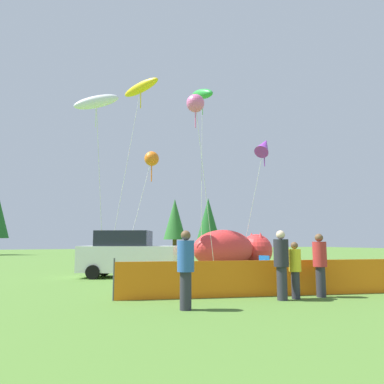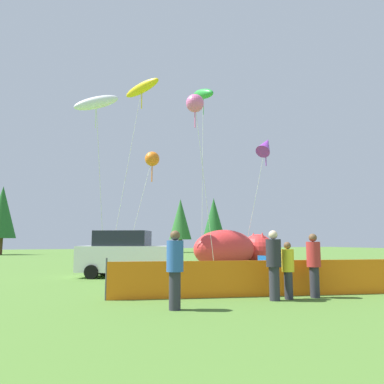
{
  "view_description": "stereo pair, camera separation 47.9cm",
  "coord_description": "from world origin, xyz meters",
  "px_view_note": "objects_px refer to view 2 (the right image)",
  "views": [
    {
      "loc": [
        -7.94,
        -13.52,
        1.63
      ],
      "look_at": [
        0.06,
        4.41,
        4.17
      ],
      "focal_mm": 35.0,
      "sensor_mm": 36.0,
      "label": 1
    },
    {
      "loc": [
        -7.5,
        -13.71,
        1.63
      ],
      "look_at": [
        0.06,
        4.41,
        4.17
      ],
      "focal_mm": 35.0,
      "sensor_mm": 36.0,
      "label": 2
    }
  ],
  "objects_px": {
    "spectator_in_blue_shirt": "(314,262)",
    "kite_purple_delta": "(266,146)",
    "inflatable_cat": "(234,251)",
    "folding_chair": "(262,265)",
    "spectator_in_grey_shirt": "(288,268)",
    "kite_white_ghost": "(96,103)",
    "parked_car": "(126,254)",
    "spectator_in_yellow_shirt": "(274,262)",
    "kite_orange_flower": "(152,159)",
    "kite_green_fish": "(203,95)",
    "kite_yellow_hero": "(142,89)",
    "kite_pink_octopus": "(195,104)",
    "spectator_in_green_shirt": "(175,266)"
  },
  "relations": [
    {
      "from": "spectator_in_blue_shirt",
      "to": "kite_purple_delta",
      "type": "relative_size",
      "value": 0.22
    },
    {
      "from": "inflatable_cat",
      "to": "spectator_in_blue_shirt",
      "type": "bearing_deg",
      "value": -122.85
    },
    {
      "from": "folding_chair",
      "to": "kite_purple_delta",
      "type": "height_order",
      "value": "kite_purple_delta"
    },
    {
      "from": "spectator_in_grey_shirt",
      "to": "kite_white_ghost",
      "type": "height_order",
      "value": "kite_white_ghost"
    },
    {
      "from": "parked_car",
      "to": "spectator_in_yellow_shirt",
      "type": "distance_m",
      "value": 8.24
    },
    {
      "from": "kite_white_ghost",
      "to": "kite_orange_flower",
      "type": "relative_size",
      "value": 1.39
    },
    {
      "from": "kite_green_fish",
      "to": "kite_yellow_hero",
      "type": "distance_m",
      "value": 3.75
    },
    {
      "from": "kite_orange_flower",
      "to": "inflatable_cat",
      "type": "bearing_deg",
      "value": -2.52
    },
    {
      "from": "spectator_in_yellow_shirt",
      "to": "kite_pink_octopus",
      "type": "height_order",
      "value": "kite_pink_octopus"
    },
    {
      "from": "folding_chair",
      "to": "kite_pink_octopus",
      "type": "distance_m",
      "value": 8.79
    },
    {
      "from": "parked_car",
      "to": "spectator_in_grey_shirt",
      "type": "xyz_separation_m",
      "value": [
        2.84,
        -7.85,
        -0.14
      ]
    },
    {
      "from": "spectator_in_yellow_shirt",
      "to": "kite_purple_delta",
      "type": "relative_size",
      "value": 0.23
    },
    {
      "from": "spectator_in_grey_shirt",
      "to": "kite_purple_delta",
      "type": "relative_size",
      "value": 0.19
    },
    {
      "from": "parked_car",
      "to": "folding_chair",
      "type": "bearing_deg",
      "value": 3.41
    },
    {
      "from": "parked_car",
      "to": "kite_yellow_hero",
      "type": "xyz_separation_m",
      "value": [
        1.77,
        4.54,
        9.78
      ]
    },
    {
      "from": "kite_white_ghost",
      "to": "kite_purple_delta",
      "type": "height_order",
      "value": "kite_white_ghost"
    },
    {
      "from": "kite_white_ghost",
      "to": "kite_green_fish",
      "type": "bearing_deg",
      "value": 10.52
    },
    {
      "from": "spectator_in_blue_shirt",
      "to": "kite_white_ghost",
      "type": "distance_m",
      "value": 13.33
    },
    {
      "from": "spectator_in_yellow_shirt",
      "to": "kite_purple_delta",
      "type": "xyz_separation_m",
      "value": [
        6.85,
        10.39,
        6.43
      ]
    },
    {
      "from": "kite_pink_octopus",
      "to": "kite_white_ghost",
      "type": "bearing_deg",
      "value": 162.3
    },
    {
      "from": "kite_green_fish",
      "to": "spectator_in_yellow_shirt",
      "type": "bearing_deg",
      "value": -104.67
    },
    {
      "from": "inflatable_cat",
      "to": "kite_white_ghost",
      "type": "distance_m",
      "value": 11.22
    },
    {
      "from": "spectator_in_blue_shirt",
      "to": "kite_purple_delta",
      "type": "distance_m",
      "value": 13.41
    },
    {
      "from": "parked_car",
      "to": "spectator_in_grey_shirt",
      "type": "distance_m",
      "value": 8.35
    },
    {
      "from": "inflatable_cat",
      "to": "kite_white_ghost",
      "type": "bearing_deg",
      "value": 171.16
    },
    {
      "from": "spectator_in_blue_shirt",
      "to": "kite_orange_flower",
      "type": "relative_size",
      "value": 0.28
    },
    {
      "from": "kite_orange_flower",
      "to": "parked_car",
      "type": "bearing_deg",
      "value": -123.37
    },
    {
      "from": "inflatable_cat",
      "to": "spectator_in_yellow_shirt",
      "type": "height_order",
      "value": "inflatable_cat"
    },
    {
      "from": "kite_orange_flower",
      "to": "kite_purple_delta",
      "type": "height_order",
      "value": "kite_purple_delta"
    },
    {
      "from": "folding_chair",
      "to": "spectator_in_blue_shirt",
      "type": "relative_size",
      "value": 0.52
    },
    {
      "from": "inflatable_cat",
      "to": "spectator_in_yellow_shirt",
      "type": "relative_size",
      "value": 3.21
    },
    {
      "from": "spectator_in_grey_shirt",
      "to": "spectator_in_green_shirt",
      "type": "bearing_deg",
      "value": -175.26
    },
    {
      "from": "kite_pink_octopus",
      "to": "kite_yellow_hero",
      "type": "bearing_deg",
      "value": 113.0
    },
    {
      "from": "kite_orange_flower",
      "to": "kite_pink_octopus",
      "type": "relative_size",
      "value": 0.72
    },
    {
      "from": "parked_car",
      "to": "inflatable_cat",
      "type": "relative_size",
      "value": 0.74
    },
    {
      "from": "inflatable_cat",
      "to": "kite_purple_delta",
      "type": "bearing_deg",
      "value": -27.27
    },
    {
      "from": "spectator_in_green_shirt",
      "to": "spectator_in_blue_shirt",
      "type": "xyz_separation_m",
      "value": [
        4.36,
        0.24,
        -0.02
      ]
    },
    {
      "from": "spectator_in_green_shirt",
      "to": "kite_purple_delta",
      "type": "relative_size",
      "value": 0.23
    },
    {
      "from": "kite_green_fish",
      "to": "spectator_in_blue_shirt",
      "type": "bearing_deg",
      "value": -97.81
    },
    {
      "from": "kite_green_fish",
      "to": "spectator_in_green_shirt",
      "type": "bearing_deg",
      "value": -117.53
    },
    {
      "from": "inflatable_cat",
      "to": "kite_pink_octopus",
      "type": "distance_m",
      "value": 8.76
    },
    {
      "from": "folding_chair",
      "to": "spectator_in_grey_shirt",
      "type": "height_order",
      "value": "spectator_in_grey_shirt"
    },
    {
      "from": "spectator_in_yellow_shirt",
      "to": "kite_white_ghost",
      "type": "distance_m",
      "value": 12.85
    },
    {
      "from": "spectator_in_yellow_shirt",
      "to": "kite_orange_flower",
      "type": "height_order",
      "value": "kite_orange_flower"
    },
    {
      "from": "spectator_in_yellow_shirt",
      "to": "kite_yellow_hero",
      "type": "height_order",
      "value": "kite_yellow_hero"
    },
    {
      "from": "spectator_in_blue_shirt",
      "to": "kite_yellow_hero",
      "type": "bearing_deg",
      "value": 98.88
    },
    {
      "from": "kite_green_fish",
      "to": "folding_chair",
      "type": "bearing_deg",
      "value": -87.53
    },
    {
      "from": "spectator_in_blue_shirt",
      "to": "spectator_in_grey_shirt",
      "type": "bearing_deg",
      "value": 176.62
    },
    {
      "from": "folding_chair",
      "to": "spectator_in_grey_shirt",
      "type": "bearing_deg",
      "value": 34.82
    },
    {
      "from": "inflatable_cat",
      "to": "spectator_in_green_shirt",
      "type": "xyz_separation_m",
      "value": [
        -7.71,
        -11.07,
        -0.01
      ]
    }
  ]
}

